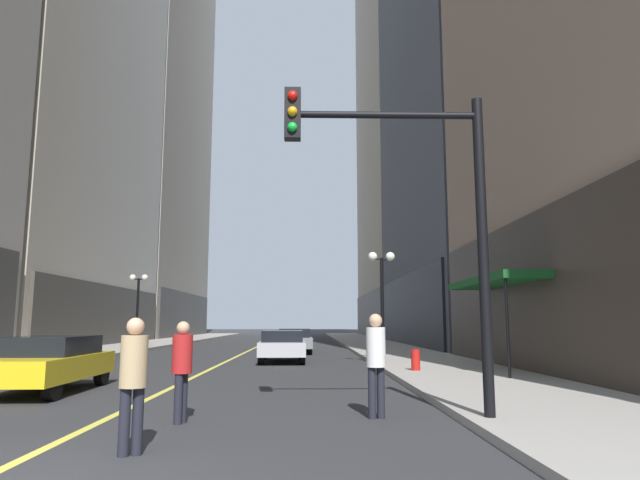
{
  "coord_description": "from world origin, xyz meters",
  "views": [
    {
      "loc": [
        3.47,
        -5.56,
        1.65
      ],
      "look_at": [
        4.35,
        34.92,
        7.6
      ],
      "focal_mm": 31.55,
      "sensor_mm": 36.0,
      "label": 1
    }
  ],
  "objects_px": {
    "fire_hydrant_right": "(416,362)",
    "traffic_light_near_right": "(419,198)",
    "pedestrian_in_red_jacket": "(182,363)",
    "pedestrian_in_white_shirt": "(376,356)",
    "car_silver": "(283,345)",
    "street_lamp_right_mid": "(382,281)",
    "street_lamp_left_far": "(138,295)",
    "car_grey": "(294,340)",
    "pedestrian_in_tan_trench": "(133,374)",
    "car_yellow": "(47,362)"
  },
  "relations": [
    {
      "from": "car_grey",
      "to": "street_lamp_left_far",
      "type": "xyz_separation_m",
      "value": [
        -9.13,
        1.93,
        2.54
      ]
    },
    {
      "from": "car_yellow",
      "to": "traffic_light_near_right",
      "type": "xyz_separation_m",
      "value": [
        8.15,
        -4.69,
        3.02
      ]
    },
    {
      "from": "pedestrian_in_red_jacket",
      "to": "car_yellow",
      "type": "bearing_deg",
      "value": 134.21
    },
    {
      "from": "car_yellow",
      "to": "pedestrian_in_tan_trench",
      "type": "xyz_separation_m",
      "value": [
        4.05,
        -6.55,
        0.28
      ]
    },
    {
      "from": "car_grey",
      "to": "pedestrian_in_white_shirt",
      "type": "height_order",
      "value": "pedestrian_in_white_shirt"
    },
    {
      "from": "fire_hydrant_right",
      "to": "traffic_light_near_right",
      "type": "bearing_deg",
      "value": -99.93
    },
    {
      "from": "pedestrian_in_red_jacket",
      "to": "street_lamp_right_mid",
      "type": "relative_size",
      "value": 0.38
    },
    {
      "from": "car_grey",
      "to": "pedestrian_in_tan_trench",
      "type": "xyz_separation_m",
      "value": [
        -1.49,
        -23.64,
        0.28
      ]
    },
    {
      "from": "pedestrian_in_tan_trench",
      "to": "traffic_light_near_right",
      "type": "bearing_deg",
      "value": 24.35
    },
    {
      "from": "car_silver",
      "to": "fire_hydrant_right",
      "type": "distance_m",
      "value": 7.51
    },
    {
      "from": "car_yellow",
      "to": "street_lamp_left_far",
      "type": "xyz_separation_m",
      "value": [
        -3.6,
        19.02,
        2.54
      ]
    },
    {
      "from": "traffic_light_near_right",
      "to": "pedestrian_in_white_shirt",
      "type": "bearing_deg",
      "value": 129.39
    },
    {
      "from": "car_grey",
      "to": "street_lamp_right_mid",
      "type": "xyz_separation_m",
      "value": [
        3.67,
        -8.89,
        2.54
      ]
    },
    {
      "from": "car_silver",
      "to": "fire_hydrant_right",
      "type": "height_order",
      "value": "car_silver"
    },
    {
      "from": "car_silver",
      "to": "street_lamp_right_mid",
      "type": "relative_size",
      "value": 1.04
    },
    {
      "from": "pedestrian_in_red_jacket",
      "to": "street_lamp_right_mid",
      "type": "height_order",
      "value": "street_lamp_right_mid"
    },
    {
      "from": "street_lamp_right_mid",
      "to": "pedestrian_in_red_jacket",
      "type": "bearing_deg",
      "value": -111.97
    },
    {
      "from": "pedestrian_in_tan_trench",
      "to": "traffic_light_near_right",
      "type": "height_order",
      "value": "traffic_light_near_right"
    },
    {
      "from": "street_lamp_left_far",
      "to": "street_lamp_right_mid",
      "type": "height_order",
      "value": "same"
    },
    {
      "from": "street_lamp_left_far",
      "to": "fire_hydrant_right",
      "type": "relative_size",
      "value": 5.54
    },
    {
      "from": "car_silver",
      "to": "pedestrian_in_white_shirt",
      "type": "relative_size",
      "value": 2.55
    },
    {
      "from": "pedestrian_in_white_shirt",
      "to": "car_silver",
      "type": "bearing_deg",
      "value": 99.17
    },
    {
      "from": "traffic_light_near_right",
      "to": "street_lamp_left_far",
      "type": "bearing_deg",
      "value": 116.36
    },
    {
      "from": "car_silver",
      "to": "fire_hydrant_right",
      "type": "relative_size",
      "value": 5.75
    },
    {
      "from": "traffic_light_near_right",
      "to": "fire_hydrant_right",
      "type": "xyz_separation_m",
      "value": [
        1.55,
        8.86,
        -3.34
      ]
    },
    {
      "from": "street_lamp_left_far",
      "to": "car_yellow",
      "type": "bearing_deg",
      "value": -79.29
    },
    {
      "from": "pedestrian_in_tan_trench",
      "to": "street_lamp_left_far",
      "type": "bearing_deg",
      "value": 106.65
    },
    {
      "from": "pedestrian_in_tan_trench",
      "to": "pedestrian_in_red_jacket",
      "type": "relative_size",
      "value": 1.03
    },
    {
      "from": "pedestrian_in_white_shirt",
      "to": "pedestrian_in_red_jacket",
      "type": "bearing_deg",
      "value": -172.92
    },
    {
      "from": "pedestrian_in_tan_trench",
      "to": "pedestrian_in_red_jacket",
      "type": "bearing_deg",
      "value": 86.98
    },
    {
      "from": "pedestrian_in_white_shirt",
      "to": "street_lamp_left_far",
      "type": "xyz_separation_m",
      "value": [
        -11.08,
        22.89,
        2.2
      ]
    },
    {
      "from": "car_silver",
      "to": "pedestrian_in_red_jacket",
      "type": "xyz_separation_m",
      "value": [
        -1.05,
        -14.45,
        0.25
      ]
    },
    {
      "from": "pedestrian_in_tan_trench",
      "to": "car_yellow",
      "type": "bearing_deg",
      "value": 121.71
    },
    {
      "from": "car_yellow",
      "to": "car_grey",
      "type": "xyz_separation_m",
      "value": [
        5.53,
        17.09,
        0.0
      ]
    },
    {
      "from": "pedestrian_in_red_jacket",
      "to": "street_lamp_right_mid",
      "type": "distance_m",
      "value": 13.65
    },
    {
      "from": "traffic_light_near_right",
      "to": "street_lamp_right_mid",
      "type": "distance_m",
      "value": 12.94
    },
    {
      "from": "pedestrian_in_white_shirt",
      "to": "car_yellow",
      "type": "bearing_deg",
      "value": 152.62
    },
    {
      "from": "pedestrian_in_white_shirt",
      "to": "street_lamp_right_mid",
      "type": "xyz_separation_m",
      "value": [
        1.72,
        12.07,
        2.2
      ]
    },
    {
      "from": "pedestrian_in_white_shirt",
      "to": "traffic_light_near_right",
      "type": "height_order",
      "value": "traffic_light_near_right"
    },
    {
      "from": "car_yellow",
      "to": "pedestrian_in_red_jacket",
      "type": "xyz_separation_m",
      "value": [
        4.17,
        -4.28,
        0.25
      ]
    },
    {
      "from": "car_silver",
      "to": "street_lamp_left_far",
      "type": "bearing_deg",
      "value": 134.88
    },
    {
      "from": "pedestrian_in_red_jacket",
      "to": "traffic_light_near_right",
      "type": "xyz_separation_m",
      "value": [
        3.99,
        -0.41,
        2.77
      ]
    },
    {
      "from": "traffic_light_near_right",
      "to": "fire_hydrant_right",
      "type": "relative_size",
      "value": 7.06
    },
    {
      "from": "street_lamp_right_mid",
      "to": "fire_hydrant_right",
      "type": "xyz_separation_m",
      "value": [
        0.5,
        -4.03,
        -2.86
      ]
    },
    {
      "from": "car_silver",
      "to": "traffic_light_near_right",
      "type": "xyz_separation_m",
      "value": [
        2.94,
        -14.86,
        3.02
      ]
    },
    {
      "from": "street_lamp_left_far",
      "to": "car_silver",
      "type": "bearing_deg",
      "value": -45.12
    },
    {
      "from": "pedestrian_in_white_shirt",
      "to": "fire_hydrant_right",
      "type": "distance_m",
      "value": 8.36
    },
    {
      "from": "car_grey",
      "to": "traffic_light_near_right",
      "type": "distance_m",
      "value": 22.14
    },
    {
      "from": "car_yellow",
      "to": "pedestrian_in_red_jacket",
      "type": "height_order",
      "value": "pedestrian_in_red_jacket"
    },
    {
      "from": "pedestrian_in_red_jacket",
      "to": "traffic_light_near_right",
      "type": "distance_m",
      "value": 4.87
    }
  ]
}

